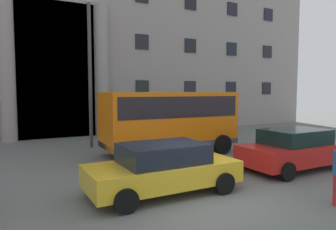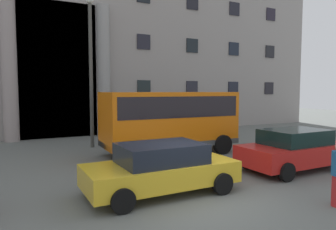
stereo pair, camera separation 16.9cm
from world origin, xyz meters
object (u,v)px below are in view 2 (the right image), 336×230
(bus_stop_sign, at_px, (228,115))
(parked_coupe_end, at_px, (161,168))
(hedge_planter_entrance_left, at_px, (154,126))
(scooter_by_planter, at_px, (265,145))
(hedge_planter_far_west, at_px, (204,124))
(lamppost_plaza_centre, at_px, (91,60))
(orange_minibus, at_px, (170,117))
(white_taxi_kerbside, at_px, (294,149))

(bus_stop_sign, distance_m, parked_coupe_end, 9.60)
(hedge_planter_entrance_left, bearing_deg, scooter_by_planter, -72.45)
(hedge_planter_entrance_left, bearing_deg, parked_coupe_end, -113.38)
(hedge_planter_far_west, xyz_separation_m, lamppost_plaza_centre, (-8.16, -1.89, 3.85))
(hedge_planter_far_west, height_order, scooter_by_planter, hedge_planter_far_west)
(hedge_planter_entrance_left, xyz_separation_m, lamppost_plaza_centre, (-4.33, -1.74, 3.78))
(orange_minibus, relative_size, lamppost_plaza_centre, 0.80)
(bus_stop_sign, relative_size, parked_coupe_end, 0.58)
(hedge_planter_far_west, bearing_deg, hedge_planter_entrance_left, -177.80)
(white_taxi_kerbside, distance_m, lamppost_plaza_centre, 10.48)
(parked_coupe_end, bearing_deg, orange_minibus, 59.40)
(orange_minibus, bearing_deg, parked_coupe_end, -119.57)
(hedge_planter_far_west, distance_m, parked_coupe_end, 12.88)
(scooter_by_planter, height_order, lamppost_plaza_centre, lamppost_plaza_centre)
(orange_minibus, relative_size, parked_coupe_end, 1.41)
(bus_stop_sign, height_order, scooter_by_planter, bus_stop_sign)
(hedge_planter_far_west, bearing_deg, parked_coupe_end, -128.93)
(hedge_planter_far_west, bearing_deg, orange_minibus, -135.68)
(hedge_planter_entrance_left, relative_size, scooter_by_planter, 0.91)
(white_taxi_kerbside, height_order, scooter_by_planter, white_taxi_kerbside)
(orange_minibus, xyz_separation_m, white_taxi_kerbside, (2.75, -4.74, -0.94))
(orange_minibus, height_order, hedge_planter_entrance_left, orange_minibus)
(hedge_planter_entrance_left, relative_size, parked_coupe_end, 0.43)
(white_taxi_kerbside, bearing_deg, bus_stop_sign, 73.80)
(bus_stop_sign, distance_m, scooter_by_planter, 3.87)
(hedge_planter_far_west, distance_m, white_taxi_kerbside, 10.24)
(orange_minibus, relative_size, hedge_planter_far_west, 2.87)
(white_taxi_kerbside, relative_size, scooter_by_planter, 2.07)
(bus_stop_sign, xyz_separation_m, lamppost_plaza_centre, (-7.30, 1.87, 2.92))
(scooter_by_planter, bearing_deg, parked_coupe_end, -163.43)
(bus_stop_sign, relative_size, hedge_planter_entrance_left, 1.33)
(bus_stop_sign, distance_m, hedge_planter_entrance_left, 4.75)
(bus_stop_sign, distance_m, hedge_planter_far_west, 3.97)
(parked_coupe_end, bearing_deg, hedge_planter_far_west, 50.43)
(orange_minibus, xyz_separation_m, parked_coupe_end, (-2.79, -4.84, -0.97))
(hedge_planter_entrance_left, distance_m, white_taxi_kerbside, 9.85)
(orange_minibus, xyz_separation_m, bus_stop_sign, (4.44, 1.42, -0.14))
(white_taxi_kerbside, distance_m, parked_coupe_end, 5.55)
(orange_minibus, height_order, white_taxi_kerbside, orange_minibus)
(scooter_by_planter, bearing_deg, hedge_planter_entrance_left, 102.38)
(scooter_by_planter, distance_m, lamppost_plaza_centre, 9.52)
(orange_minibus, height_order, scooter_by_planter, orange_minibus)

